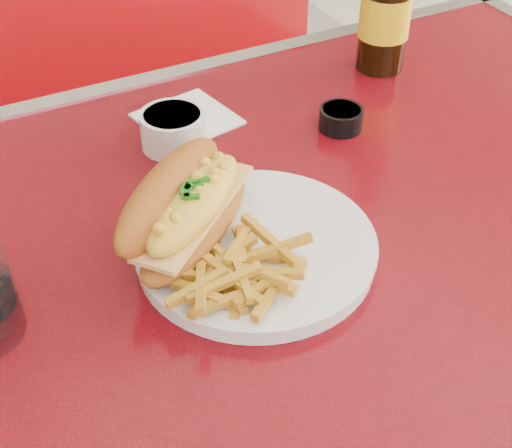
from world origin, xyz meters
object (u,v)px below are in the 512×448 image
diner_table (293,350)px  booth_bench_far (106,195)px  dinner_plate (256,248)px  sauce_cup_right (341,118)px  mac_hoagie (186,207)px  fork (303,253)px  gravy_ramekin (173,129)px

diner_table → booth_bench_far: (0.00, 0.81, -0.32)m
dinner_plate → sauce_cup_right: sauce_cup_right is taller
mac_hoagie → fork: 0.12m
diner_table → fork: (-0.01, -0.03, 0.18)m
booth_bench_far → fork: size_ratio=9.40×
diner_table → sauce_cup_right: bearing=46.6°
booth_bench_far → gravy_ramekin: bearing=-93.9°
diner_table → gravy_ramekin: (-0.04, 0.23, 0.18)m
mac_hoagie → fork: size_ratio=1.61×
booth_bench_far → mac_hoagie: 0.94m
diner_table → sauce_cup_right: sauce_cup_right is taller
dinner_plate → mac_hoagie: bearing=142.9°
diner_table → gravy_ramekin: bearing=99.8°
mac_hoagie → gravy_ramekin: bearing=32.4°
sauce_cup_right → gravy_ramekin: bearing=162.9°
fork → sauce_cup_right: size_ratio=2.30×
diner_table → fork: 0.18m
fork → diner_table: bearing=-19.8°
diner_table → booth_bench_far: 0.87m
booth_bench_far → fork: (-0.01, -0.84, 0.50)m
booth_bench_far → fork: 0.98m
dinner_plate → mac_hoagie: (-0.05, 0.04, 0.04)m
booth_bench_far → mac_hoagie: (-0.10, -0.76, 0.54)m
fork → gravy_ramekin: bearing=10.1°
booth_bench_far → gravy_ramekin: booth_bench_far is taller
dinner_plate → sauce_cup_right: bearing=38.2°
diner_table → mac_hoagie: 0.24m
mac_hoagie → sauce_cup_right: (0.26, 0.12, -0.04)m
dinner_plate → gravy_ramekin: bearing=88.8°
diner_table → gravy_ramekin: size_ratio=13.16×
gravy_ramekin → dinner_plate: bearing=-91.2°
mac_hoagie → gravy_ramekin: (0.06, 0.18, -0.03)m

